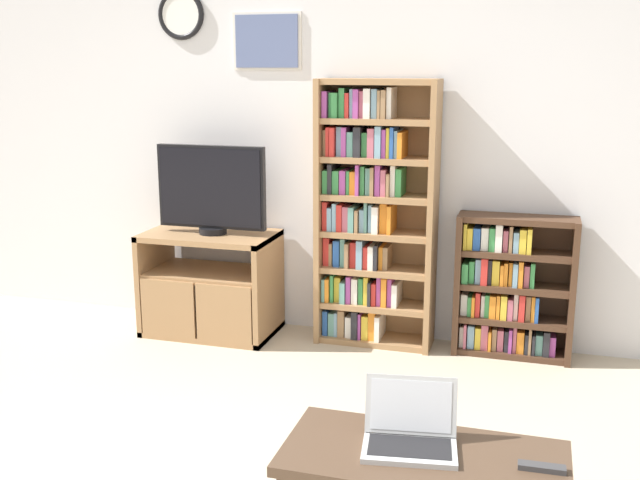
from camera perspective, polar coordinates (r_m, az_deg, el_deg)
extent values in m
cube|color=silver|center=(4.87, 1.64, 7.84)|extent=(6.65, 0.06, 2.60)
torus|color=black|center=(5.20, -10.56, 16.54)|extent=(0.33, 0.04, 0.33)
cylinder|color=white|center=(5.20, -10.56, 16.54)|extent=(0.27, 0.02, 0.27)
cube|color=silver|center=(4.96, -4.06, 14.87)|extent=(0.46, 0.01, 0.36)
cube|color=slate|center=(4.96, -4.08, 14.87)|extent=(0.42, 0.02, 0.33)
cube|color=#9E754C|center=(5.22, -12.40, -2.84)|extent=(0.04, 0.51, 0.68)
cube|color=#9E754C|center=(4.88, -3.92, -3.65)|extent=(0.04, 0.51, 0.68)
cube|color=#9E754C|center=(4.96, -8.42, 0.34)|extent=(0.85, 0.51, 0.04)
cube|color=#9E754C|center=(5.14, -8.18, -6.70)|extent=(0.85, 0.51, 0.04)
cube|color=#9E754C|center=(5.02, -8.32, -2.50)|extent=(0.78, 0.47, 0.04)
cube|color=#9E754C|center=(4.95, -11.50, -5.12)|extent=(0.38, 0.02, 0.37)
cube|color=#9E754C|center=(4.78, -7.33, -5.59)|extent=(0.38, 0.02, 0.37)
cylinder|color=black|center=(4.93, -8.16, 0.72)|extent=(0.18, 0.18, 0.04)
cube|color=black|center=(4.87, -8.27, 4.02)|extent=(0.73, 0.05, 0.53)
cube|color=black|center=(4.85, -8.41, 3.97)|extent=(0.69, 0.01, 0.50)
cube|color=#9E754C|center=(4.77, 0.17, 2.11)|extent=(0.04, 0.29, 1.67)
cube|color=#9E754C|center=(4.63, 8.59, 1.62)|extent=(0.04, 0.29, 1.67)
cube|color=#9E754C|center=(4.81, 4.65, 2.17)|extent=(0.74, 0.02, 1.67)
cube|color=#9E754C|center=(4.91, 4.15, -7.54)|extent=(0.67, 0.25, 0.04)
cube|color=#9E754C|center=(4.83, 4.19, -4.95)|extent=(0.67, 0.25, 0.04)
cube|color=#9E754C|center=(4.77, 4.24, -2.27)|extent=(0.67, 0.25, 0.04)
cube|color=#9E754C|center=(4.71, 4.29, 0.48)|extent=(0.67, 0.25, 0.04)
cube|color=#9E754C|center=(4.66, 4.34, 3.28)|extent=(0.67, 0.25, 0.04)
cube|color=#9E754C|center=(4.63, 4.39, 6.14)|extent=(0.67, 0.25, 0.04)
cube|color=#9E754C|center=(4.61, 4.44, 9.03)|extent=(0.67, 0.25, 0.04)
cube|color=#9E754C|center=(4.60, 4.49, 11.94)|extent=(0.67, 0.25, 0.04)
cube|color=#2856A8|center=(4.96, 0.66, -6.06)|extent=(0.03, 0.19, 0.16)
cube|color=#5B9389|center=(4.95, 1.12, -6.16)|extent=(0.04, 0.19, 0.15)
cube|color=#759EB7|center=(4.94, 1.47, -6.16)|extent=(0.02, 0.20, 0.16)
cube|color=#93704C|center=(4.93, 1.87, -6.11)|extent=(0.04, 0.20, 0.18)
cube|color=white|center=(4.93, 2.42, -6.36)|extent=(0.04, 0.20, 0.14)
cube|color=#232328|center=(4.90, 2.89, -6.19)|extent=(0.04, 0.22, 0.18)
cube|color=#9E4293|center=(4.90, 3.26, -6.28)|extent=(0.02, 0.21, 0.17)
cube|color=gold|center=(4.90, 3.67, -6.39)|extent=(0.04, 0.20, 0.16)
cube|color=orange|center=(4.88, 4.18, -6.26)|extent=(0.04, 0.20, 0.19)
cube|color=white|center=(4.87, 4.61, -6.45)|extent=(0.03, 0.23, 0.17)
cube|color=#5B9389|center=(4.88, 0.57, -3.57)|extent=(0.02, 0.22, 0.15)
cube|color=orange|center=(4.88, 0.85, -3.58)|extent=(0.03, 0.22, 0.15)
cube|color=#388947|center=(4.87, 1.19, -3.45)|extent=(0.02, 0.21, 0.18)
cube|color=gold|center=(4.87, 1.58, -3.56)|extent=(0.04, 0.18, 0.16)
cube|color=#5B9389|center=(4.85, 2.00, -3.76)|extent=(0.04, 0.23, 0.14)
cube|color=#9E4293|center=(4.84, 2.44, -3.56)|extent=(0.03, 0.21, 0.18)
cube|color=white|center=(4.84, 2.89, -3.66)|extent=(0.04, 0.21, 0.17)
cube|color=#388947|center=(4.83, 3.36, -3.67)|extent=(0.03, 0.19, 0.17)
cube|color=gold|center=(4.82, 3.75, -3.64)|extent=(0.03, 0.21, 0.18)
cube|color=#232328|center=(4.81, 4.01, -3.84)|extent=(0.02, 0.23, 0.15)
cube|color=red|center=(4.81, 4.33, -3.89)|extent=(0.03, 0.21, 0.15)
cube|color=#9E4293|center=(4.80, 4.71, -3.68)|extent=(0.03, 0.20, 0.19)
cube|color=orange|center=(4.79, 5.11, -3.73)|extent=(0.03, 0.22, 0.19)
cube|color=#9E4293|center=(4.79, 5.50, -3.77)|extent=(0.03, 0.19, 0.18)
cube|color=white|center=(4.79, 5.89, -4.00)|extent=(0.03, 0.21, 0.15)
cube|color=red|center=(4.83, 0.73, -0.70)|extent=(0.04, 0.18, 0.18)
cube|color=#93704C|center=(4.82, 1.11, -0.94)|extent=(0.02, 0.18, 0.15)
cube|color=#2856A8|center=(4.81, 1.50, -0.84)|extent=(0.04, 0.19, 0.17)
cube|color=#5B9389|center=(4.80, 1.96, -0.79)|extent=(0.03, 0.18, 0.18)
cube|color=#93704C|center=(4.78, 2.31, -0.98)|extent=(0.02, 0.22, 0.16)
cube|color=red|center=(4.78, 2.77, -0.95)|extent=(0.04, 0.18, 0.16)
cube|color=#759EB7|center=(4.76, 3.27, -0.91)|extent=(0.04, 0.22, 0.18)
cube|color=red|center=(4.76, 3.72, -1.16)|extent=(0.03, 0.20, 0.14)
cube|color=white|center=(4.75, 4.12, -1.15)|extent=(0.03, 0.22, 0.15)
cube|color=#232328|center=(4.74, 4.49, -1.12)|extent=(0.02, 0.22, 0.16)
cube|color=orange|center=(4.75, 4.84, -1.20)|extent=(0.02, 0.18, 0.15)
cube|color=#93704C|center=(4.75, 5.18, -1.23)|extent=(0.03, 0.18, 0.14)
cube|color=red|center=(4.77, 0.66, 2.01)|extent=(0.03, 0.20, 0.18)
cube|color=#759EB7|center=(4.76, 1.02, 1.77)|extent=(0.03, 0.22, 0.15)
cube|color=#759EB7|center=(4.75, 1.40, 1.93)|extent=(0.03, 0.22, 0.18)
cube|color=red|center=(4.74, 1.77, 1.87)|extent=(0.03, 0.22, 0.17)
cube|color=#B75B70|center=(4.74, 2.21, 1.78)|extent=(0.04, 0.21, 0.16)
cube|color=#5B9389|center=(4.72, 2.66, 1.74)|extent=(0.04, 0.23, 0.16)
cube|color=#93704C|center=(4.72, 3.06, 1.62)|extent=(0.02, 0.22, 0.14)
cube|color=#759EB7|center=(4.72, 3.42, 1.63)|extent=(0.03, 0.19, 0.14)
cube|color=#5B9389|center=(4.71, 3.72, 1.88)|extent=(0.02, 0.20, 0.19)
cube|color=#759EB7|center=(4.71, 4.04, 1.79)|extent=(0.02, 0.18, 0.17)
cube|color=white|center=(4.69, 4.44, 1.70)|extent=(0.04, 0.22, 0.17)
cube|color=orange|center=(4.69, 5.03, 1.80)|extent=(0.04, 0.18, 0.19)
cube|color=orange|center=(4.68, 5.50, 1.70)|extent=(0.03, 0.21, 0.18)
cube|color=#388947|center=(4.73, 0.68, 4.58)|extent=(0.03, 0.20, 0.14)
cube|color=#232328|center=(4.72, 1.02, 4.80)|extent=(0.03, 0.21, 0.19)
cube|color=#388947|center=(4.72, 1.47, 4.54)|extent=(0.04, 0.20, 0.14)
cube|color=#9E4293|center=(4.70, 2.00, 4.53)|extent=(0.04, 0.21, 0.15)
cube|color=#388947|center=(4.70, 2.39, 4.51)|extent=(0.02, 0.20, 0.15)
cube|color=orange|center=(4.69, 2.75, 4.47)|extent=(0.04, 0.20, 0.14)
cube|color=#9E4293|center=(4.67, 3.12, 4.72)|extent=(0.02, 0.22, 0.19)
cube|color=#388947|center=(4.68, 3.47, 4.66)|extent=(0.03, 0.19, 0.18)
cube|color=#5B9389|center=(4.67, 3.87, 4.57)|extent=(0.03, 0.18, 0.17)
cube|color=#93704C|center=(4.66, 4.22, 4.58)|extent=(0.02, 0.21, 0.17)
cube|color=#9E4293|center=(4.65, 4.63, 4.66)|extent=(0.03, 0.20, 0.19)
cube|color=#B75B70|center=(4.65, 5.06, 4.47)|extent=(0.03, 0.21, 0.16)
cube|color=#93704C|center=(4.64, 5.41, 4.31)|extent=(0.02, 0.22, 0.14)
cube|color=white|center=(4.64, 5.75, 4.61)|extent=(0.03, 0.19, 0.19)
cube|color=#388947|center=(4.63, 6.18, 4.47)|extent=(0.04, 0.19, 0.17)
cube|color=#93704C|center=(4.71, 0.62, 7.49)|extent=(0.02, 0.18, 0.16)
cube|color=red|center=(4.70, 0.89, 7.58)|extent=(0.02, 0.21, 0.18)
cube|color=red|center=(4.68, 1.24, 7.56)|extent=(0.03, 0.23, 0.18)
cube|color=#759EB7|center=(4.69, 1.71, 7.58)|extent=(0.03, 0.18, 0.18)
cube|color=#9E4293|center=(4.67, 2.11, 7.56)|extent=(0.03, 0.21, 0.18)
cube|color=#5B9389|center=(4.66, 2.56, 7.37)|extent=(0.04, 0.20, 0.15)
cube|color=#232328|center=(4.65, 3.10, 7.53)|extent=(0.04, 0.22, 0.18)
cube|color=#388947|center=(4.65, 3.64, 7.32)|extent=(0.04, 0.18, 0.15)
cube|color=#B75B70|center=(4.63, 4.15, 7.46)|extent=(0.04, 0.22, 0.18)
cube|color=#759EB7|center=(4.62, 4.69, 7.53)|extent=(0.04, 0.23, 0.19)
cube|color=#9E4293|center=(4.62, 5.10, 7.40)|extent=(0.02, 0.21, 0.17)
cube|color=gold|center=(4.61, 5.40, 7.45)|extent=(0.02, 0.20, 0.18)
cube|color=#2856A8|center=(4.60, 5.71, 7.46)|extent=(0.02, 0.22, 0.19)
cube|color=#759EB7|center=(4.60, 6.00, 7.33)|extent=(0.02, 0.20, 0.16)
cube|color=orange|center=(4.60, 6.31, 7.25)|extent=(0.03, 0.22, 0.16)
cube|color=#9E4293|center=(4.68, 0.67, 10.33)|extent=(0.03, 0.22, 0.16)
cube|color=#388947|center=(4.68, 1.08, 10.27)|extent=(0.02, 0.18, 0.15)
cube|color=#388947|center=(4.66, 1.43, 10.26)|extent=(0.04, 0.23, 0.15)
cube|color=#388947|center=(4.66, 1.93, 10.43)|extent=(0.03, 0.19, 0.18)
cube|color=red|center=(4.65, 2.33, 10.24)|extent=(0.02, 0.21, 0.15)
cube|color=#759EB7|center=(4.65, 2.64, 10.38)|extent=(0.02, 0.19, 0.17)
cube|color=#9E4293|center=(4.64, 3.01, 10.36)|extent=(0.03, 0.21, 0.17)
cube|color=#B75B70|center=(4.64, 3.39, 10.29)|extent=(0.02, 0.18, 0.16)
cube|color=white|center=(4.62, 3.84, 10.37)|extent=(0.04, 0.21, 0.18)
cube|color=#759EB7|center=(4.62, 4.38, 10.34)|extent=(0.03, 0.19, 0.17)
cube|color=#93704C|center=(4.60, 4.74, 10.28)|extent=(0.02, 0.21, 0.17)
cube|color=#93704C|center=(4.60, 5.08, 10.29)|extent=(0.03, 0.22, 0.17)
cube|color=white|center=(4.60, 5.49, 10.37)|extent=(0.03, 0.19, 0.18)
cube|color=#472D1E|center=(4.72, 10.51, -3.22)|extent=(0.04, 0.24, 0.87)
cube|color=#472D1E|center=(4.71, 18.66, -3.75)|extent=(0.04, 0.24, 0.87)
cube|color=#472D1E|center=(4.81, 14.63, -3.13)|extent=(0.71, 0.02, 0.87)
cube|color=#472D1E|center=(4.84, 14.29, -8.26)|extent=(0.63, 0.21, 0.04)
cube|color=#472D1E|center=(4.77, 14.43, -5.91)|extent=(0.63, 0.21, 0.04)
cube|color=#472D1E|center=(4.70, 14.58, -3.50)|extent=(0.63, 0.21, 0.04)
cube|color=#472D1E|center=(4.65, 14.73, -1.02)|extent=(0.63, 0.21, 0.04)
cube|color=#472D1E|center=(4.61, 14.88, 1.51)|extent=(0.63, 0.21, 0.04)
cube|color=white|center=(4.84, 10.80, -7.02)|extent=(0.03, 0.15, 0.13)
cube|color=#B75B70|center=(4.82, 11.07, -6.94)|extent=(0.02, 0.18, 0.16)
cube|color=#759EB7|center=(4.83, 11.49, -7.00)|extent=(0.04, 0.16, 0.15)
cube|color=gold|center=(4.82, 12.00, -7.09)|extent=(0.04, 0.17, 0.14)
cube|color=#B75B70|center=(4.82, 12.48, -6.99)|extent=(0.04, 0.17, 0.16)
cube|color=orange|center=(4.82, 12.86, -7.23)|extent=(0.02, 0.18, 0.13)
cube|color=#93704C|center=(4.82, 13.19, -7.16)|extent=(0.03, 0.16, 0.14)
cube|color=#B75B70|center=(4.82, 13.62, -7.21)|extent=(0.04, 0.16, 0.13)
cube|color=#232328|center=(4.82, 14.05, -7.25)|extent=(0.02, 0.16, 0.13)
cube|color=#9E4293|center=(4.81, 14.34, -7.20)|extent=(0.02, 0.18, 0.15)
cube|color=#B75B70|center=(4.81, 14.64, -7.11)|extent=(0.02, 0.16, 0.17)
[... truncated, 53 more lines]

